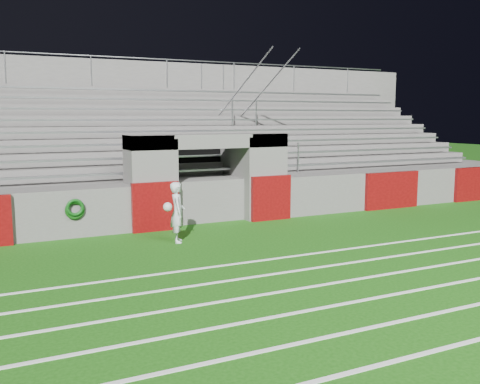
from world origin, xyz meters
TOP-DOWN VIEW (x-y plane):
  - ground at (0.00, 0.00)m, footprint 90.00×90.00m
  - field_markings at (0.00, -5.00)m, footprint 28.00×8.09m
  - stadium_structure at (0.00, 7.97)m, footprint 26.00×8.48m
  - goalkeeper_with_ball at (-1.70, 1.45)m, footprint 0.69×0.68m
  - hose_coil at (-3.92, 2.93)m, footprint 0.50×0.14m

SIDE VIEW (x-z plane):
  - ground at x=0.00m, z-range 0.00..0.00m
  - field_markings at x=0.00m, z-range 0.00..0.01m
  - goalkeeper_with_ball at x=-1.70m, z-range 0.01..1.52m
  - hose_coil at x=-3.92m, z-range 0.50..1.05m
  - stadium_structure at x=0.00m, z-range -1.22..4.20m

